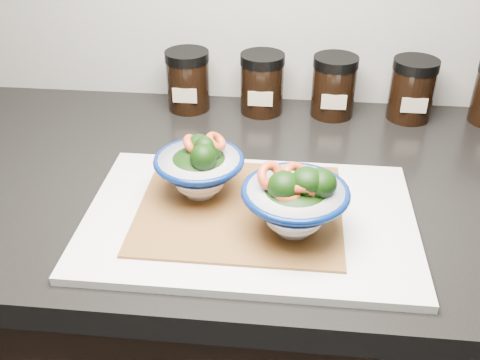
# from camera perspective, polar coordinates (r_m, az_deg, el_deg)

# --- Properties ---
(countertop) EXTENTS (3.50, 0.60, 0.04)m
(countertop) POSITION_cam_1_polar(r_m,az_deg,el_deg) (0.88, 6.71, -1.18)
(countertop) COLOR black
(countertop) RESTS_ON cabinet
(cutting_board) EXTENTS (0.45, 0.30, 0.01)m
(cutting_board) POSITION_cam_1_polar(r_m,az_deg,el_deg) (0.77, 0.98, -3.96)
(cutting_board) COLOR silver
(cutting_board) RESTS_ON countertop
(bamboo_mat) EXTENTS (0.28, 0.24, 0.00)m
(bamboo_mat) POSITION_cam_1_polar(r_m,az_deg,el_deg) (0.78, -0.00, -2.85)
(bamboo_mat) COLOR olive
(bamboo_mat) RESTS_ON cutting_board
(bowl_left) EXTENTS (0.13, 0.13, 0.10)m
(bowl_left) POSITION_cam_1_polar(r_m,az_deg,el_deg) (0.79, -4.09, 1.25)
(bowl_left) COLOR white
(bowl_left) RESTS_ON bamboo_mat
(bowl_right) EXTENTS (0.14, 0.14, 0.10)m
(bowl_right) POSITION_cam_1_polar(r_m,az_deg,el_deg) (0.72, 5.64, -2.18)
(bowl_right) COLOR white
(bowl_right) RESTS_ON bamboo_mat
(spice_jar_a) EXTENTS (0.08, 0.08, 0.11)m
(spice_jar_a) POSITION_cam_1_polar(r_m,az_deg,el_deg) (1.08, -5.30, 10.05)
(spice_jar_a) COLOR black
(spice_jar_a) RESTS_ON countertop
(spice_jar_b) EXTENTS (0.08, 0.08, 0.11)m
(spice_jar_b) POSITION_cam_1_polar(r_m,az_deg,el_deg) (1.06, 2.24, 9.79)
(spice_jar_b) COLOR black
(spice_jar_b) RESTS_ON countertop
(spice_jar_c) EXTENTS (0.08, 0.08, 0.11)m
(spice_jar_c) POSITION_cam_1_polar(r_m,az_deg,el_deg) (1.06, 9.50, 9.38)
(spice_jar_c) COLOR black
(spice_jar_c) RESTS_ON countertop
(spice_jar_d) EXTENTS (0.08, 0.08, 0.11)m
(spice_jar_d) POSITION_cam_1_polar(r_m,az_deg,el_deg) (1.08, 17.08, 8.79)
(spice_jar_d) COLOR black
(spice_jar_d) RESTS_ON countertop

